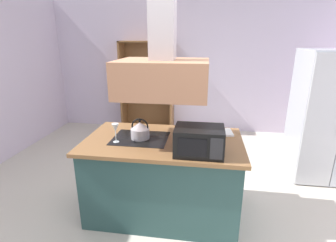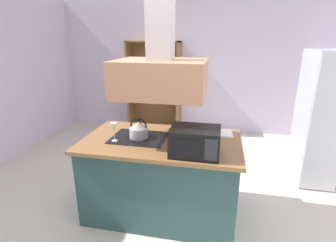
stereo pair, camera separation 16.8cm
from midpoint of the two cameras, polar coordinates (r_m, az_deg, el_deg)
The scene contains 9 objects.
ground_plane at distance 3.22m, azimuth 2.49°, elevation -19.47°, with size 7.80×7.80×0.00m, color beige.
wall_back at distance 5.57m, azimuth 7.82°, elevation 11.61°, with size 6.00×0.12×2.70m, color silver.
kitchen_island at distance 3.00m, azimuth 0.25°, elevation -12.07°, with size 1.70×1.00×0.90m.
range_hood at distance 2.61m, azimuth 0.29°, elevation 12.24°, with size 0.90×0.70×1.31m.
dish_cabinet at distance 5.58m, azimuth -2.13°, elevation 6.43°, with size 1.10×0.40×1.89m.
kettle at distance 2.83m, azimuth -4.82°, elevation -1.91°, with size 0.20×0.20×0.23m.
cutting_board at distance 3.03m, azimuth 12.38°, elevation -2.66°, with size 0.34×0.24×0.02m, color white.
microwave at distance 2.44m, azimuth 7.97°, elevation -4.48°, with size 0.46×0.35×0.26m.
wine_glass_on_counter at distance 2.75m, azimuth -10.20°, elevation -1.46°, with size 0.08×0.08×0.21m.
Camera 2 is at (0.47, -2.51, 1.96)m, focal length 27.56 mm.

